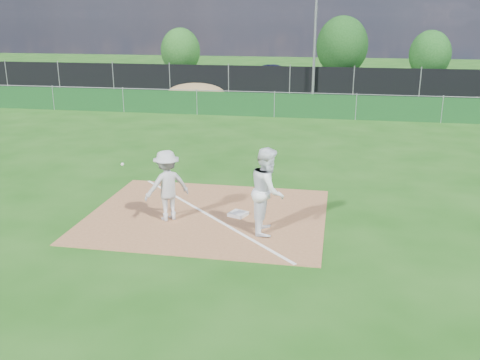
{
  "coord_description": "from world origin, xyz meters",
  "views": [
    {
      "loc": [
        3.18,
        -11.48,
        4.94
      ],
      "look_at": [
        0.85,
        1.0,
        1.0
      ],
      "focal_mm": 40.0,
      "sensor_mm": 36.0,
      "label": 1
    }
  ],
  "objects_px": {
    "light_pole": "(315,31)",
    "tree_mid": "(342,46)",
    "car_left": "(215,73)",
    "first_base": "(238,214)",
    "runner": "(268,190)",
    "tree_left": "(180,51)",
    "car_mid": "(279,75)",
    "tree_right": "(430,54)",
    "car_right": "(359,78)",
    "play_at_first": "(167,185)"
  },
  "relations": [
    {
      "from": "light_pole",
      "to": "tree_left",
      "type": "bearing_deg",
      "value": 138.53
    },
    {
      "from": "car_mid",
      "to": "car_right",
      "type": "height_order",
      "value": "car_right"
    },
    {
      "from": "first_base",
      "to": "tree_mid",
      "type": "xyz_separation_m",
      "value": [
        2.38,
        32.5,
        2.45
      ]
    },
    {
      "from": "light_pole",
      "to": "tree_mid",
      "type": "distance_m",
      "value": 11.1
    },
    {
      "from": "first_base",
      "to": "tree_right",
      "type": "distance_m",
      "value": 33.64
    },
    {
      "from": "runner",
      "to": "car_mid",
      "type": "distance_m",
      "value": 27.65
    },
    {
      "from": "car_left",
      "to": "tree_mid",
      "type": "xyz_separation_m",
      "value": [
        9.33,
        5.13,
        1.83
      ]
    },
    {
      "from": "car_right",
      "to": "tree_left",
      "type": "height_order",
      "value": "tree_left"
    },
    {
      "from": "play_at_first",
      "to": "car_mid",
      "type": "height_order",
      "value": "play_at_first"
    },
    {
      "from": "car_left",
      "to": "tree_right",
      "type": "relative_size",
      "value": 1.04
    },
    {
      "from": "light_pole",
      "to": "runner",
      "type": "distance_m",
      "value": 22.67
    },
    {
      "from": "light_pole",
      "to": "car_mid",
      "type": "bearing_deg",
      "value": 118.76
    },
    {
      "from": "car_left",
      "to": "first_base",
      "type": "bearing_deg",
      "value": 171.64
    },
    {
      "from": "play_at_first",
      "to": "first_base",
      "type": "bearing_deg",
      "value": 18.43
    },
    {
      "from": "car_mid",
      "to": "car_right",
      "type": "distance_m",
      "value": 5.84
    },
    {
      "from": "car_left",
      "to": "car_mid",
      "type": "distance_m",
      "value": 4.96
    },
    {
      "from": "car_mid",
      "to": "tree_right",
      "type": "relative_size",
      "value": 1.14
    },
    {
      "from": "play_at_first",
      "to": "car_mid",
      "type": "relative_size",
      "value": 0.43
    },
    {
      "from": "first_base",
      "to": "car_left",
      "type": "distance_m",
      "value": 28.25
    },
    {
      "from": "runner",
      "to": "tree_mid",
      "type": "relative_size",
      "value": 0.42
    },
    {
      "from": "runner",
      "to": "tree_right",
      "type": "height_order",
      "value": "tree_right"
    },
    {
      "from": "light_pole",
      "to": "play_at_first",
      "type": "distance_m",
      "value": 22.53
    },
    {
      "from": "tree_mid",
      "to": "first_base",
      "type": "bearing_deg",
      "value": -94.18
    },
    {
      "from": "light_pole",
      "to": "tree_right",
      "type": "height_order",
      "value": "light_pole"
    },
    {
      "from": "car_left",
      "to": "car_mid",
      "type": "height_order",
      "value": "car_mid"
    },
    {
      "from": "car_left",
      "to": "tree_mid",
      "type": "relative_size",
      "value": 0.81
    },
    {
      "from": "first_base",
      "to": "car_mid",
      "type": "bearing_deg",
      "value": 94.4
    },
    {
      "from": "first_base",
      "to": "tree_left",
      "type": "relative_size",
      "value": 0.11
    },
    {
      "from": "light_pole",
      "to": "first_base",
      "type": "relative_size",
      "value": 19.44
    },
    {
      "from": "runner",
      "to": "car_left",
      "type": "bearing_deg",
      "value": 10.74
    },
    {
      "from": "runner",
      "to": "tree_right",
      "type": "xyz_separation_m",
      "value": [
        8.33,
        33.15,
        0.94
      ]
    },
    {
      "from": "first_base",
      "to": "play_at_first",
      "type": "height_order",
      "value": "play_at_first"
    },
    {
      "from": "runner",
      "to": "car_left",
      "type": "distance_m",
      "value": 29.28
    },
    {
      "from": "runner",
      "to": "tree_left",
      "type": "xyz_separation_m",
      "value": [
        -11.88,
        32.83,
        0.99
      ]
    },
    {
      "from": "car_mid",
      "to": "tree_left",
      "type": "bearing_deg",
      "value": 35.73
    },
    {
      "from": "car_left",
      "to": "tree_right",
      "type": "bearing_deg",
      "value": -95.64
    },
    {
      "from": "play_at_first",
      "to": "tree_mid",
      "type": "bearing_deg",
      "value": 83.0
    },
    {
      "from": "runner",
      "to": "first_base",
      "type": "bearing_deg",
      "value": 40.8
    },
    {
      "from": "first_base",
      "to": "tree_right",
      "type": "bearing_deg",
      "value": 74.13
    },
    {
      "from": "play_at_first",
      "to": "car_mid",
      "type": "xyz_separation_m",
      "value": [
        -0.37,
        27.21,
        -0.18
      ]
    },
    {
      "from": "runner",
      "to": "car_mid",
      "type": "relative_size",
      "value": 0.47
    },
    {
      "from": "light_pole",
      "to": "car_mid",
      "type": "distance_m",
      "value": 6.6
    },
    {
      "from": "first_base",
      "to": "tree_mid",
      "type": "distance_m",
      "value": 32.68
    },
    {
      "from": "car_mid",
      "to": "tree_right",
      "type": "distance_m",
      "value": 12.64
    },
    {
      "from": "car_left",
      "to": "car_mid",
      "type": "xyz_separation_m",
      "value": [
        4.91,
        -0.73,
        0.04
      ]
    },
    {
      "from": "car_left",
      "to": "tree_left",
      "type": "relative_size",
      "value": 1.01
    },
    {
      "from": "runner",
      "to": "tree_mid",
      "type": "xyz_separation_m",
      "value": [
        1.51,
        33.35,
        1.49
      ]
    },
    {
      "from": "tree_left",
      "to": "tree_mid",
      "type": "height_order",
      "value": "tree_mid"
    },
    {
      "from": "play_at_first",
      "to": "tree_mid",
      "type": "distance_m",
      "value": 33.35
    },
    {
      "from": "runner",
      "to": "car_right",
      "type": "xyz_separation_m",
      "value": [
        2.81,
        26.31,
        -0.29
      ]
    }
  ]
}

